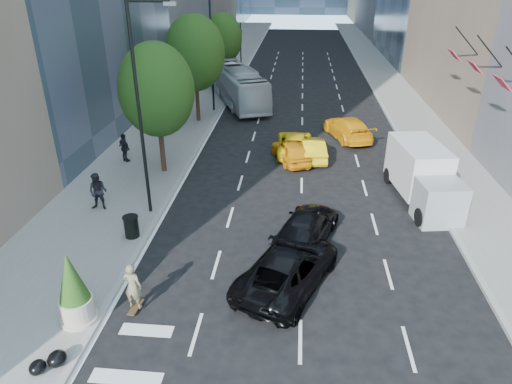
# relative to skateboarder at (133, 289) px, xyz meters

# --- Properties ---
(ground) EXTENTS (160.00, 160.00, 0.00)m
(ground) POSITION_rel_skateboarder_xyz_m (4.91, 3.00, -0.91)
(ground) COLOR black
(ground) RESTS_ON ground
(sidewalk_left) EXTENTS (6.00, 120.00, 0.15)m
(sidewalk_left) POSITION_rel_skateboarder_xyz_m (-4.09, 33.00, -0.83)
(sidewalk_left) COLOR slate
(sidewalk_left) RESTS_ON ground
(sidewalk_right) EXTENTS (4.00, 120.00, 0.15)m
(sidewalk_right) POSITION_rel_skateboarder_xyz_m (14.91, 33.00, -0.83)
(sidewalk_right) COLOR slate
(sidewalk_right) RESTS_ON ground
(lamp_near) EXTENTS (2.13, 0.22, 10.00)m
(lamp_near) POSITION_rel_skateboarder_xyz_m (-1.42, 7.00, 4.90)
(lamp_near) COLOR black
(lamp_near) RESTS_ON sidewalk_left
(lamp_far) EXTENTS (2.13, 0.22, 10.00)m
(lamp_far) POSITION_rel_skateboarder_xyz_m (-1.42, 25.00, 4.90)
(lamp_far) COLOR black
(lamp_far) RESTS_ON sidewalk_left
(tree_near) EXTENTS (4.20, 4.20, 7.46)m
(tree_near) POSITION_rel_skateboarder_xyz_m (-2.29, 12.00, 4.06)
(tree_near) COLOR black
(tree_near) RESTS_ON sidewalk_left
(tree_mid) EXTENTS (4.50, 4.50, 7.99)m
(tree_mid) POSITION_rel_skateboarder_xyz_m (-2.29, 22.00, 4.41)
(tree_mid) COLOR black
(tree_mid) RESTS_ON sidewalk_left
(tree_far) EXTENTS (3.90, 3.90, 6.92)m
(tree_far) POSITION_rel_skateboarder_xyz_m (-2.29, 35.00, 3.71)
(tree_far) COLOR black
(tree_far) RESTS_ON sidewalk_left
(traffic_signal) EXTENTS (2.48, 0.53, 5.20)m
(traffic_signal) POSITION_rel_skateboarder_xyz_m (-1.49, 43.00, 3.33)
(traffic_signal) COLOR black
(traffic_signal) RESTS_ON sidewalk_left
(facade_flags) EXTENTS (1.85, 13.30, 2.05)m
(facade_flags) POSITION_rel_skateboarder_xyz_m (15.55, 13.00, 5.28)
(facade_flags) COLOR black
(facade_flags) RESTS_ON ground
(skateboarder) EXTENTS (0.70, 0.50, 1.82)m
(skateboarder) POSITION_rel_skateboarder_xyz_m (0.00, 0.00, 0.00)
(skateboarder) COLOR #716846
(skateboarder) RESTS_ON ground
(black_sedan_lincoln) EXTENTS (4.52, 6.09, 1.54)m
(black_sedan_lincoln) POSITION_rel_skateboarder_xyz_m (5.41, 2.00, -0.14)
(black_sedan_lincoln) COLOR black
(black_sedan_lincoln) RESTS_ON ground
(black_sedan_mercedes) EXTENTS (3.44, 5.34, 1.44)m
(black_sedan_mercedes) POSITION_rel_skateboarder_xyz_m (6.11, 5.16, -0.19)
(black_sedan_mercedes) COLOR black
(black_sedan_mercedes) RESTS_ON ground
(taxi_a) EXTENTS (2.91, 4.33, 1.37)m
(taxi_a) POSITION_rel_skateboarder_xyz_m (5.19, 14.50, -0.23)
(taxi_a) COLOR orange
(taxi_a) RESTS_ON ground
(taxi_b) EXTENTS (1.88, 4.19, 1.33)m
(taxi_b) POSITION_rel_skateboarder_xyz_m (6.53, 15.12, -0.24)
(taxi_b) COLOR yellow
(taxi_b) RESTS_ON ground
(taxi_c) EXTENTS (2.33, 4.88, 1.34)m
(taxi_c) POSITION_rel_skateboarder_xyz_m (5.41, 16.00, -0.24)
(taxi_c) COLOR yellow
(taxi_c) RESTS_ON ground
(taxi_d) EXTENTS (3.69, 5.65, 1.52)m
(taxi_d) POSITION_rel_skateboarder_xyz_m (9.11, 19.28, -0.15)
(taxi_d) COLOR #F29F0C
(taxi_d) RESTS_ON ground
(city_bus) EXTENTS (6.82, 11.72, 3.22)m
(city_bus) POSITION_rel_skateboarder_xyz_m (0.11, 27.88, 0.70)
(city_bus) COLOR #B3B6B9
(city_bus) RESTS_ON ground
(box_truck) EXTENTS (2.99, 6.21, 2.85)m
(box_truck) POSITION_rel_skateboarder_xyz_m (12.07, 9.74, 0.54)
(box_truck) COLOR silver
(box_truck) RESTS_ON ground
(pedestrian_a) EXTENTS (0.94, 0.74, 1.93)m
(pedestrian_a) POSITION_rel_skateboarder_xyz_m (-4.15, 6.98, 0.20)
(pedestrian_a) COLOR black
(pedestrian_a) RESTS_ON sidewalk_left
(pedestrian_b) EXTENTS (1.11, 1.00, 1.81)m
(pedestrian_b) POSITION_rel_skateboarder_xyz_m (-5.05, 13.17, 0.14)
(pedestrian_b) COLOR black
(pedestrian_b) RESTS_ON sidewalk_left
(trash_can) EXTENTS (0.64, 0.64, 0.96)m
(trash_can) POSITION_rel_skateboarder_xyz_m (-1.69, 4.60, -0.28)
(trash_can) COLOR black
(trash_can) RESTS_ON sidewalk_left
(planter_shrub) EXTENTS (1.13, 1.13, 2.70)m
(planter_shrub) POSITION_rel_skateboarder_xyz_m (-1.69, -0.85, 0.53)
(planter_shrub) COLOR #B6AA97
(planter_shrub) RESTS_ON sidewalk_left
(garbage_bags) EXTENTS (0.96, 0.93, 0.48)m
(garbage_bags) POSITION_rel_skateboarder_xyz_m (-1.65, -2.97, -0.53)
(garbage_bags) COLOR black
(garbage_bags) RESTS_ON sidewalk_left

